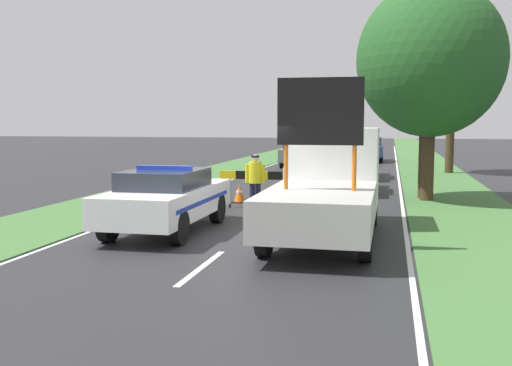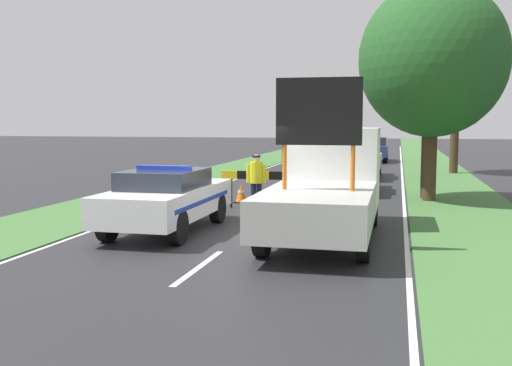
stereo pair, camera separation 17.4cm
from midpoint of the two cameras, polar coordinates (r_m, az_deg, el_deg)
name	(u,v)px [view 1 (the left image)]	position (r m, az deg, el deg)	size (l,w,h in m)	color
ground_plane	(239,239)	(13.35, -2.00, -5.31)	(160.00, 160.00, 0.00)	#28282B
lane_markings	(321,175)	(29.18, 6.08, 0.78)	(7.37, 68.60, 0.01)	silver
grass_verge_left	(235,167)	(33.89, -2.17, 1.54)	(3.20, 120.00, 0.03)	#427038
grass_verge_right	(431,170)	(32.83, 16.14, 1.17)	(3.20, 120.00, 0.03)	#427038
police_car	(167,198)	(14.23, -8.83, -1.44)	(1.86, 4.72, 1.57)	white
work_truck	(329,183)	(13.83, 6.57, 0.03)	(2.16, 6.31, 3.45)	white
road_barrier	(268,178)	(17.69, 0.86, 0.49)	(2.92, 0.08, 1.12)	black
police_officer	(255,178)	(17.22, -0.37, 0.51)	(0.59, 0.37, 1.64)	#191E38
pedestrian_civilian	(293,181)	(16.60, 3.24, 0.15)	(0.57, 0.36, 1.59)	#232326
traffic_cone_near_police	(239,193)	(19.16, -1.84, -0.99)	(0.43, 0.43, 0.60)	black
traffic_cone_centre_front	(339,204)	(17.17, 7.63, -1.98)	(0.37, 0.37, 0.52)	black
traffic_cone_near_truck	(215,204)	(17.11, -4.20, -1.98)	(0.36, 0.36, 0.51)	black
traffic_cone_behind_barrier	(284,200)	(17.76, 2.36, -1.59)	(0.41, 0.41, 0.56)	black
queued_car_van_white	(348,171)	(22.39, 8.53, 1.10)	(1.88, 4.26, 1.37)	silver
queued_car_sedan_silver	(357,160)	(28.01, 9.45, 2.18)	(1.75, 4.61, 1.53)	#B2B2B7
queued_car_suv_grey	(300,153)	(34.12, 4.05, 2.91)	(1.81, 4.00, 1.61)	slate
queued_car_hatch_blue	(369,149)	(39.47, 10.63, 3.23)	(1.71, 4.58, 1.58)	navy
roadside_tree_near_left	(431,60)	(20.23, 16.05, 11.18)	(4.69, 4.69, 7.01)	#42301E
roadside_tree_near_right	(453,51)	(31.48, 18.09, 11.84)	(4.42, 4.42, 8.36)	#42301E
utility_pole	(423,94)	(20.74, 15.41, 8.14)	(1.20, 0.20, 6.72)	#473828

